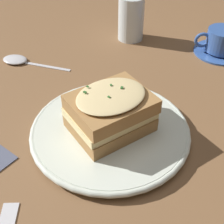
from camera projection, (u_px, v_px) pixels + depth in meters
name	position (u px, v px, depth m)	size (l,w,h in m)	color
ground_plane	(120.00, 142.00, 0.53)	(2.40, 2.40, 0.00)	brown
dinner_plate	(112.00, 129.00, 0.53)	(0.27, 0.27, 0.02)	silver
sandwich	(112.00, 111.00, 0.50)	(0.12, 0.15, 0.08)	#A37542
teacup_with_saucer	(222.00, 43.00, 0.74)	(0.13, 0.13, 0.06)	#33569E
water_glass	(131.00, 18.00, 0.78)	(0.06, 0.06, 0.11)	silver
spoon	(19.00, 60.00, 0.72)	(0.16, 0.10, 0.01)	silver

